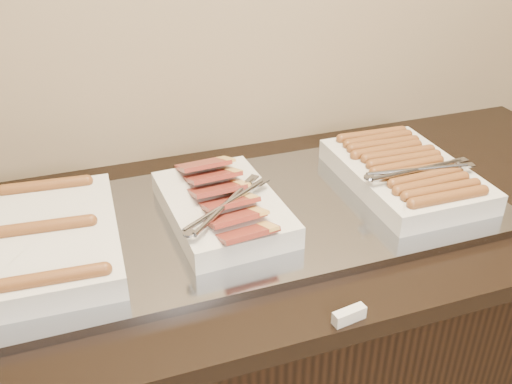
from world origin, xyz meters
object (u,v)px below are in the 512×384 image
(counter, at_px, (238,366))
(warming_tray, at_px, (236,219))
(dish_right, at_px, (405,172))
(dish_center, at_px, (223,206))
(dish_left, at_px, (49,239))

(counter, bearing_deg, warming_tray, 0.00)
(counter, height_order, warming_tray, warming_tray)
(counter, xyz_separation_m, dish_right, (0.42, -0.00, 0.50))
(warming_tray, relative_size, dish_right, 3.05)
(warming_tray, height_order, dish_center, dish_center)
(warming_tray, bearing_deg, counter, 180.00)
(warming_tray, height_order, dish_left, dish_left)
(warming_tray, xyz_separation_m, dish_right, (0.42, -0.00, 0.04))
(counter, relative_size, dish_center, 5.58)
(warming_tray, bearing_deg, dish_left, 180.00)
(dish_left, xyz_separation_m, dish_right, (0.81, -0.00, 0.01))
(dish_center, distance_m, dish_right, 0.45)
(counter, bearing_deg, dish_center, -171.10)
(dish_left, bearing_deg, dish_center, 1.46)
(counter, distance_m, warming_tray, 0.46)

